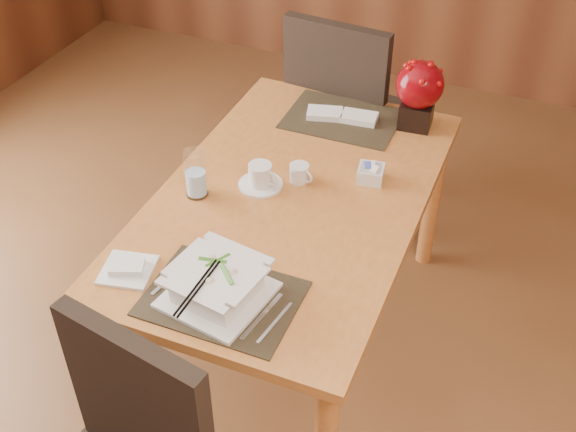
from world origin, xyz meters
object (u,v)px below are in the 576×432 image
at_px(berry_decor, 419,91).
at_px(water_glass, 195,174).
at_px(dining_table, 291,216).
at_px(bread_plate, 128,270).
at_px(soup_setting, 217,284).
at_px(far_chair, 345,109).
at_px(sugar_caddy, 371,174).
at_px(creamer_jug, 299,173).
at_px(coffee_cup, 260,177).

bearing_deg(berry_decor, water_glass, -128.85).
xyz_separation_m(dining_table, water_glass, (-0.31, -0.12, 0.19)).
bearing_deg(bread_plate, dining_table, 59.66).
bearing_deg(water_glass, berry_decor, 51.15).
relative_size(soup_setting, far_chair, 0.31).
xyz_separation_m(soup_setting, water_glass, (-0.30, 0.43, 0.03)).
distance_m(bread_plate, far_chair, 1.46).
height_order(dining_table, sugar_caddy, sugar_caddy).
bearing_deg(bread_plate, far_chair, 80.75).
distance_m(berry_decor, bread_plate, 1.33).
xyz_separation_m(berry_decor, far_chair, (-0.38, 0.26, -0.31)).
distance_m(water_glass, bread_plate, 0.44).
distance_m(creamer_jug, sugar_caddy, 0.26).
bearing_deg(water_glass, coffee_cup, 34.99).
bearing_deg(soup_setting, dining_table, 98.18).
distance_m(water_glass, creamer_jug, 0.37).
bearing_deg(far_chair, water_glass, 83.30).
bearing_deg(sugar_caddy, creamer_jug, -157.13).
height_order(bread_plate, far_chair, far_chair).
distance_m(creamer_jug, bread_plate, 0.72).
distance_m(water_glass, far_chair, 1.05).
height_order(water_glass, bread_plate, water_glass).
relative_size(soup_setting, berry_decor, 1.17).
bearing_deg(far_chair, soup_setting, 98.76).
bearing_deg(soup_setting, water_glass, 134.15).
bearing_deg(soup_setting, coffee_cup, 110.68).
height_order(soup_setting, berry_decor, berry_decor).
height_order(dining_table, soup_setting, soup_setting).
distance_m(soup_setting, water_glass, 0.52).
bearing_deg(creamer_jug, coffee_cup, -121.87).
relative_size(water_glass, far_chair, 0.17).
bearing_deg(bread_plate, coffee_cup, 70.36).
bearing_deg(soup_setting, bread_plate, -169.96).
height_order(creamer_jug, sugar_caddy, creamer_jug).
height_order(creamer_jug, far_chair, far_chair).
relative_size(creamer_jug, sugar_caddy, 1.00).
bearing_deg(coffee_cup, far_chair, 87.86).
distance_m(dining_table, bread_plate, 0.65).
relative_size(coffee_cup, far_chair, 0.15).
distance_m(sugar_caddy, berry_decor, 0.45).
relative_size(dining_table, bread_plate, 9.64).
xyz_separation_m(dining_table, coffee_cup, (-0.12, 0.01, 0.14)).
bearing_deg(water_glass, dining_table, 21.42).
height_order(coffee_cup, creamer_jug, coffee_cup).
xyz_separation_m(coffee_cup, bread_plate, (-0.20, -0.56, -0.03)).
distance_m(coffee_cup, water_glass, 0.23).
bearing_deg(sugar_caddy, far_chair, 115.04).
height_order(creamer_jug, bread_plate, creamer_jug).
height_order(dining_table, coffee_cup, coffee_cup).
bearing_deg(sugar_caddy, coffee_cup, -152.53).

